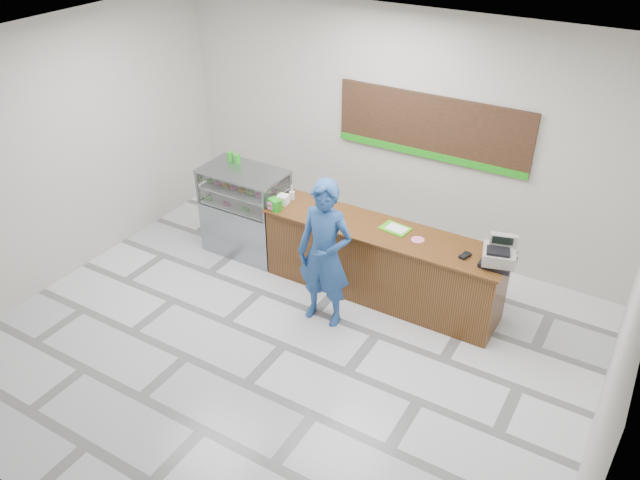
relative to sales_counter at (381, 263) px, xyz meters
The scene contains 16 objects.
floor 1.72m from the sales_counter, 109.54° to the right, with size 7.00×7.00×0.00m, color silver.
back_wall 1.98m from the sales_counter, 110.77° to the left, with size 7.00×7.00×0.00m, color beige.
ceiling 3.41m from the sales_counter, 109.54° to the right, with size 7.00×7.00×0.00m, color silver.
sales_counter is the anchor object (origin of this frame).
display_case 2.23m from the sales_counter, behind, with size 1.22×0.72×1.33m.
menu_board 2.00m from the sales_counter, 90.00° to the left, with size 2.80×0.06×0.90m.
cash_register 1.63m from the sales_counter, ahead, with size 0.46×0.48×0.35m.
card_terminal 1.24m from the sales_counter, ahead, with size 0.08×0.16×0.04m, color black.
serving_tray 0.55m from the sales_counter, 36.24° to the left, with size 0.39×0.31×0.02m.
napkin_box 1.61m from the sales_counter, behind, with size 0.14×0.14×0.12m, color white.
straw_cup 1.58m from the sales_counter, behind, with size 0.08×0.08×0.12m, color silver.
promo_box 1.64m from the sales_counter, 169.80° to the right, with size 0.18×0.12×0.16m, color #1F9C18.
donut_decal 0.70m from the sales_counter, ahead, with size 0.17×0.17×0.00m, color pink.
green_cup_left 2.73m from the sales_counter, behind, with size 0.09×0.09×0.13m, color #1F9C18.
green_cup_right 2.60m from the sales_counter, behind, with size 0.08×0.08×0.13m, color #1F9C18.
customer 1.02m from the sales_counter, 115.86° to the right, with size 0.71×0.47×1.96m, color #234A89.
Camera 1 is at (3.36, -4.77, 5.14)m, focal length 35.00 mm.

